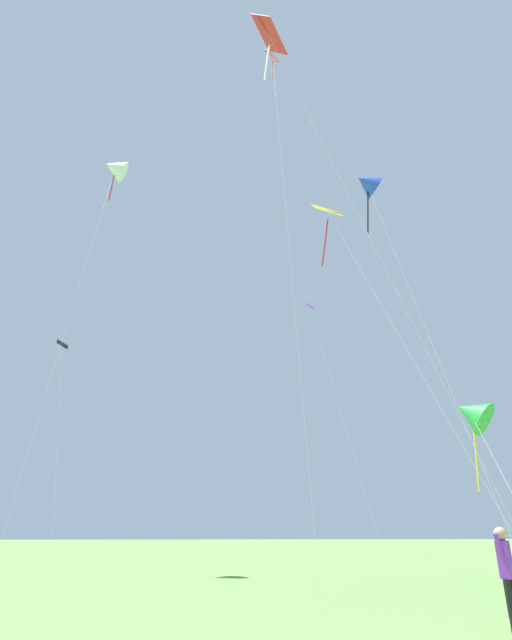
{
  "coord_description": "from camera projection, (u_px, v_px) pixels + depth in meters",
  "views": [
    {
      "loc": [
        -0.59,
        -2.82,
        1.63
      ],
      "look_at": [
        2.87,
        25.03,
        13.39
      ],
      "focal_mm": 28.81,
      "sensor_mm": 36.0,
      "label": 1
    }
  ],
  "objects": [
    {
      "name": "kite_red_high",
      "position": [
        273.0,
        49.0,
        18.26
      ],
      "size": [
        4.61,
        5.55,
        19.1
      ],
      "color": "red",
      "rests_on": "ground_plane"
    },
    {
      "name": "kite_purple_streamer",
      "position": [
        314.0,
        322.0,
        48.92
      ],
      "size": [
        2.25,
        10.86,
        22.88
      ],
      "color": "purple",
      "rests_on": "ground_plane"
    },
    {
      "name": "kite_white_distant",
      "position": [
        115.0,
        168.0,
        33.46
      ],
      "size": [
        1.89,
        10.83,
        24.62
      ],
      "color": "white",
      "rests_on": "ground_plane"
    },
    {
      "name": "kite_yellow_diamond",
      "position": [
        329.0,
        225.0,
        28.04
      ],
      "size": [
        3.52,
        9.82,
        18.94
      ],
      "color": "yellow",
      "rests_on": "ground_plane"
    },
    {
      "name": "kite_blue_delta",
      "position": [
        367.0,
        184.0,
        33.89
      ],
      "size": [
        2.12,
        10.77,
        24.11
      ],
      "color": "blue",
      "rests_on": "ground_plane"
    },
    {
      "name": "kite_black_large",
      "position": [
        62.0,
        357.0,
        45.34
      ],
      "size": [
        4.32,
        9.76,
        18.02
      ],
      "color": "black",
      "rests_on": "ground_plane"
    },
    {
      "name": "kite_green_small",
      "position": [
        472.0,
        413.0,
        20.59
      ],
      "size": [
        4.79,
        10.08,
        7.04
      ],
      "color": "green",
      "rests_on": "ground_plane"
    },
    {
      "name": "kite_pink_low",
      "position": [
        274.0,
        81.0,
        29.02
      ],
      "size": [
        1.11,
        7.15,
        28.4
      ],
      "color": "pink",
      "rests_on": "ground_plane"
    },
    {
      "name": "person_near_tree",
      "position": [
        506.0,
        568.0,
        9.56
      ],
      "size": [
        0.5,
        0.42,
        1.77
      ],
      "color": "black",
      "rests_on": "ground_plane"
    },
    {
      "name": "person_with_spool",
      "position": [
        504.0,
        563.0,
        11.22
      ],
      "size": [
        0.24,
        0.56,
        1.74
      ],
      "color": "black",
      "rests_on": "ground_plane"
    }
  ]
}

